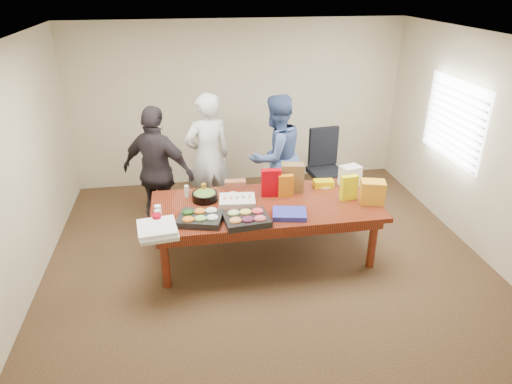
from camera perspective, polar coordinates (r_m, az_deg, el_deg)
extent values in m
cube|color=#47301E|center=(5.95, 1.17, -8.05)|extent=(5.50, 5.00, 0.02)
cube|color=white|center=(4.98, 1.46, 18.94)|extent=(5.50, 5.00, 0.02)
cube|color=beige|center=(7.66, -2.19, 11.01)|extent=(5.50, 0.04, 2.70)
cube|color=beige|center=(3.20, 9.74, -12.33)|extent=(5.50, 0.04, 2.70)
cube|color=beige|center=(5.54, -27.92, 2.03)|extent=(0.04, 5.00, 2.70)
cube|color=beige|center=(6.39, 26.43, 5.26)|extent=(0.04, 5.00, 2.70)
cube|color=white|center=(6.80, 23.70, 8.25)|extent=(0.03, 1.40, 1.10)
cube|color=beige|center=(6.78, 23.41, 8.26)|extent=(0.04, 1.36, 1.00)
cube|color=#4C1C0F|center=(5.74, 1.20, -4.86)|extent=(2.80, 1.20, 0.75)
cube|color=black|center=(7.10, 8.87, 2.78)|extent=(0.64, 0.64, 1.13)
imported|color=silver|center=(6.49, -6.07, 4.33)|extent=(0.79, 0.64, 1.88)
imported|color=#3F5993|center=(6.57, 2.51, 4.44)|extent=(1.11, 1.02, 1.83)
imported|color=black|center=(6.22, -12.26, 2.47)|extent=(1.14, 0.91, 1.81)
cube|color=black|center=(5.20, -7.07, -3.36)|extent=(0.58, 0.50, 0.07)
cube|color=black|center=(5.14, -1.19, -3.51)|extent=(0.54, 0.44, 0.08)
cube|color=white|center=(5.56, -2.39, -1.12)|extent=(0.47, 0.37, 0.08)
cylinder|color=black|center=(5.67, -6.50, -0.58)|extent=(0.36, 0.36, 0.10)
cube|color=#2A2F9F|center=(5.29, 4.24, -2.76)|extent=(0.44, 0.36, 0.06)
cube|color=#A80009|center=(5.70, 1.91, 1.17)|extent=(0.25, 0.12, 0.36)
cube|color=#E3ED0A|center=(5.74, 11.67, 0.55)|extent=(0.22, 0.12, 0.32)
cube|color=#C56C0F|center=(5.70, 3.79, 0.78)|extent=(0.19, 0.09, 0.29)
cylinder|color=white|center=(5.99, 2.42, 1.22)|extent=(0.10, 0.10, 0.13)
cylinder|color=gold|center=(5.96, 2.40, 1.36)|extent=(0.08, 0.08, 0.18)
cylinder|color=brown|center=(5.71, -6.61, 0.14)|extent=(0.08, 0.08, 0.20)
cylinder|color=silver|center=(5.77, -8.76, 0.08)|extent=(0.06, 0.06, 0.16)
cube|color=#F5D000|center=(6.07, 8.54, 1.08)|extent=(0.27, 0.17, 0.09)
cube|color=#9A553B|center=(5.96, -2.64, 0.98)|extent=(0.28, 0.14, 0.11)
cube|color=brown|center=(5.84, 4.64, 1.83)|extent=(0.31, 0.21, 0.38)
cylinder|color=#AB0015|center=(5.20, -12.38, -3.47)|extent=(0.11, 0.11, 0.13)
cylinder|color=white|center=(5.35, -12.31, -2.76)|extent=(0.09, 0.09, 0.10)
cylinder|color=white|center=(5.43, -12.29, -2.23)|extent=(0.10, 0.10, 0.11)
cube|color=silver|center=(5.04, -12.22, -4.99)|extent=(0.46, 0.46, 0.05)
cube|color=white|center=(5.03, -12.42, -4.42)|extent=(0.46, 0.46, 0.05)
cylinder|color=silver|center=(6.16, 8.71, 1.06)|extent=(0.31, 0.31, 0.02)
cylinder|color=silver|center=(6.12, 8.52, 0.94)|extent=(0.28, 0.28, 0.02)
cylinder|color=beige|center=(6.02, 3.44, 0.97)|extent=(0.17, 0.17, 0.07)
cylinder|color=silver|center=(5.72, -2.92, -0.45)|extent=(0.16, 0.16, 0.05)
cube|color=white|center=(6.13, 11.80, 2.00)|extent=(0.30, 0.25, 0.28)
cube|color=orange|center=(5.72, 14.49, 0.00)|extent=(0.33, 0.27, 0.29)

